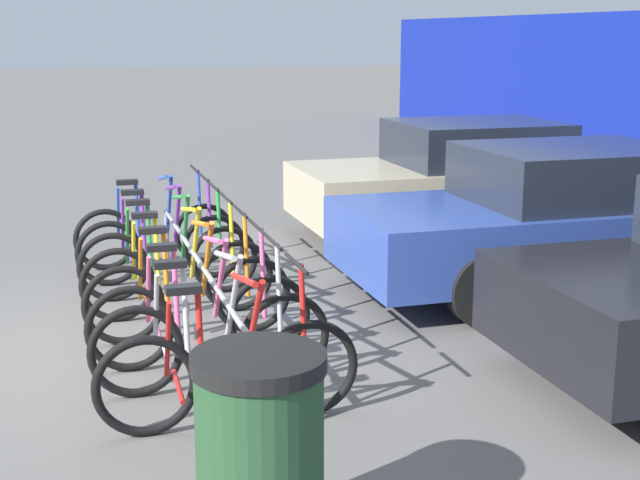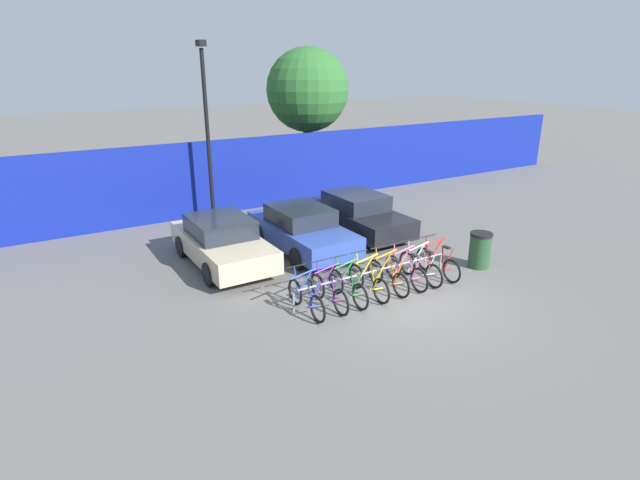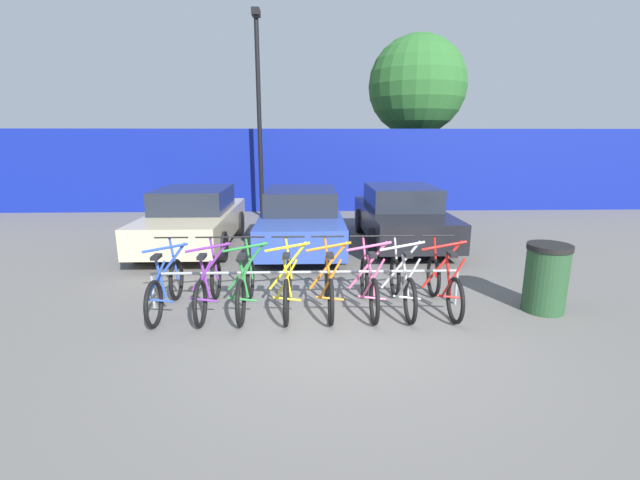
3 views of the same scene
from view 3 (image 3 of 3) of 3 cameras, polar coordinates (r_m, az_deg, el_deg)
The scene contains 17 objects.
ground_plane at distance 6.13m, azimuth 2.71°, elevation -11.11°, with size 120.00×120.00×0.00m, color #605E5B.
hoarding_wall at distance 15.10m, azimuth -0.10°, elevation 9.23°, with size 36.00×0.16×2.84m, color navy.
bike_rack at distance 6.56m, azimuth -1.87°, elevation -4.74°, with size 4.72×0.04×0.57m.
bicycle_blue at distance 6.79m, azimuth -19.87°, elevation -6.00°, with size 0.68×1.71×1.05m.
bicycle_purple at distance 6.62m, azimuth -14.64°, elevation -6.11°, with size 0.68×1.71×1.05m.
bicycle_green at distance 6.52m, azimuth -9.87°, elevation -6.17°, with size 0.68×1.71×1.05m.
bicycle_yellow at distance 6.46m, azimuth -4.32°, elevation -6.18°, with size 0.68×1.71×1.05m.
bicycle_orange at distance 6.46m, azimuth 1.19°, elevation -6.14°, with size 0.68×1.71×1.05m.
bicycle_pink at distance 6.52m, azimuth 6.54°, elevation -6.04°, with size 0.68×1.71×1.05m.
bicycle_silver at distance 6.61m, azimuth 10.88°, elevation -5.92°, with size 0.68×1.71×1.05m.
bicycle_red at distance 6.78m, azimuth 16.16°, elevation -5.74°, with size 0.68×1.71×1.05m.
car_beige at distance 10.51m, azimuth -16.45°, elevation 2.78°, with size 1.91×4.24×1.40m.
car_blue at distance 9.96m, azimuth -2.55°, elevation 2.75°, with size 1.91×4.26×1.40m.
car_black at distance 10.70m, azimuth 10.77°, elevation 3.28°, with size 1.91×4.34×1.40m.
lamp_post at distance 14.16m, azimuth -8.15°, elevation 17.23°, with size 0.24×0.44×6.29m.
trash_bin at distance 7.22m, azimuth 27.91°, elevation -4.46°, with size 0.63×0.63×1.03m.
tree_behind_hoarding at distance 17.47m, azimuth 12.80°, elevation 19.32°, with size 3.66×3.66×6.27m.
Camera 3 is at (-0.46, -5.55, 2.55)m, focal length 24.00 mm.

